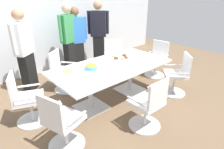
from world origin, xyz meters
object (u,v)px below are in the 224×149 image
(office_chair_1, at_px, (62,125))
(person_standing_1, at_px, (69,39))
(donut_platter, at_px, (120,57))
(plate_stack, at_px, (140,55))
(office_chair_2, at_px, (149,107))
(office_chair_5, at_px, (114,60))
(office_chair_6, at_px, (62,73))
(person_standing_2, at_px, (77,40))
(snack_bowl_cookies, at_px, (68,72))
(office_chair_3, at_px, (177,76))
(person_standing_3, at_px, (98,33))
(person_standing_0, at_px, (24,50))
(conference_table, at_px, (112,71))
(office_chair_0, at_px, (26,102))
(snack_bowl_chips_orange, at_px, (91,67))
(office_chair_4, at_px, (157,61))

(office_chair_1, bearing_deg, person_standing_1, 129.97)
(donut_platter, height_order, plate_stack, donut_platter)
(office_chair_2, bearing_deg, office_chair_5, 62.76)
(office_chair_1, xyz_separation_m, office_chair_6, (0.88, 1.61, 0.00))
(person_standing_2, relative_size, snack_bowl_cookies, 8.08)
(office_chair_3, bearing_deg, office_chair_6, 88.49)
(office_chair_2, distance_m, person_standing_3, 3.14)
(office_chair_5, bearing_deg, person_standing_0, 18.54)
(conference_table, distance_m, office_chair_0, 1.66)
(office_chair_3, height_order, plate_stack, office_chair_3)
(conference_table, xyz_separation_m, plate_stack, (0.84, 0.00, 0.14))
(plate_stack, bearing_deg, office_chair_6, 143.92)
(office_chair_3, distance_m, plate_stack, 0.94)
(person_standing_1, bearing_deg, conference_table, 73.66)
(office_chair_6, distance_m, person_standing_3, 1.84)
(person_standing_0, xyz_separation_m, person_standing_1, (1.20, 0.18, 0.03))
(office_chair_0, relative_size, office_chair_6, 1.00)
(person_standing_1, xyz_separation_m, plate_stack, (0.77, -1.73, -0.20))
(donut_platter, bearing_deg, snack_bowl_chips_orange, -172.69)
(office_chair_4, relative_size, snack_bowl_chips_orange, 3.81)
(conference_table, bearing_deg, snack_bowl_chips_orange, 164.57)
(person_standing_1, bearing_deg, person_standing_2, 165.27)
(office_chair_3, distance_m, donut_platter, 1.32)
(person_standing_1, bearing_deg, person_standing_3, 166.30)
(office_chair_3, height_order, donut_platter, office_chair_3)
(office_chair_4, distance_m, snack_bowl_cookies, 2.59)
(person_standing_2, bearing_deg, office_chair_6, 53.15)
(person_standing_2, height_order, person_standing_3, person_standing_3)
(office_chair_1, height_order, person_standing_3, person_standing_3)
(person_standing_1, xyz_separation_m, snack_bowl_chips_orange, (-0.49, -1.62, -0.17))
(snack_bowl_cookies, xyz_separation_m, plate_stack, (1.71, -0.21, -0.02))
(office_chair_0, relative_size, office_chair_5, 1.00)
(office_chair_3, bearing_deg, person_standing_2, 64.33)
(person_standing_3, distance_m, plate_stack, 1.76)
(office_chair_0, distance_m, office_chair_3, 3.03)
(office_chair_2, bearing_deg, office_chair_6, 101.48)
(snack_bowl_chips_orange, relative_size, plate_stack, 1.01)
(office_chair_0, distance_m, person_standing_2, 2.38)
(donut_platter, bearing_deg, office_chair_5, 55.95)
(office_chair_1, relative_size, office_chair_6, 1.00)
(person_standing_0, height_order, snack_bowl_chips_orange, person_standing_0)
(office_chair_0, bearing_deg, office_chair_5, 125.97)
(conference_table, bearing_deg, office_chair_1, -158.52)
(person_standing_0, distance_m, snack_bowl_cookies, 1.38)
(office_chair_2, relative_size, person_standing_0, 0.51)
(person_standing_1, distance_m, plate_stack, 1.91)
(office_chair_3, xyz_separation_m, donut_platter, (-0.76, 1.01, 0.36))
(office_chair_0, xyz_separation_m, office_chair_6, (1.03, 0.66, 0.00))
(snack_bowl_cookies, bearing_deg, person_standing_2, 53.03)
(person_standing_3, bearing_deg, office_chair_1, 83.97)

